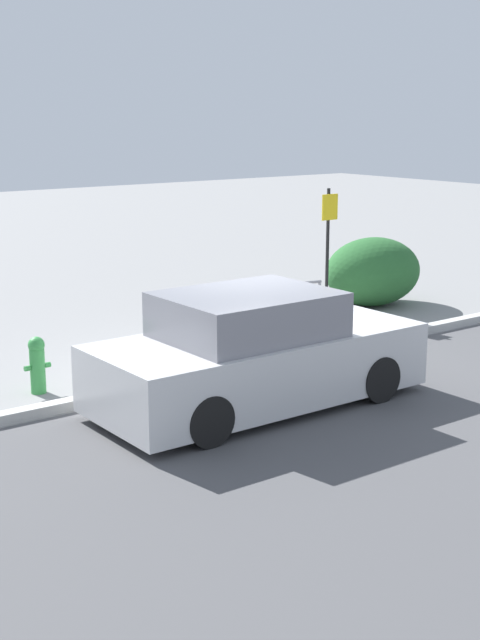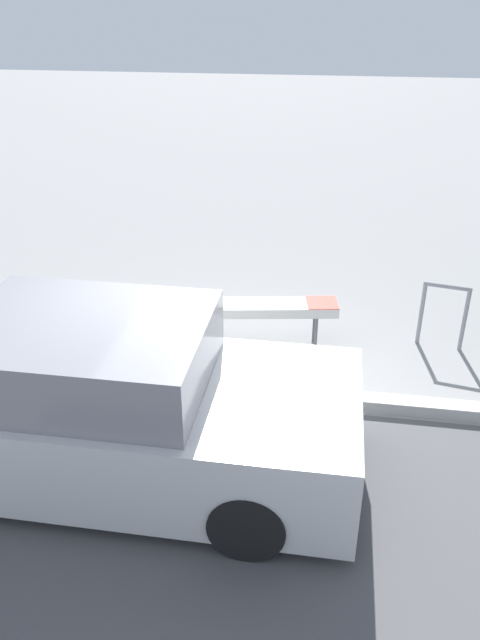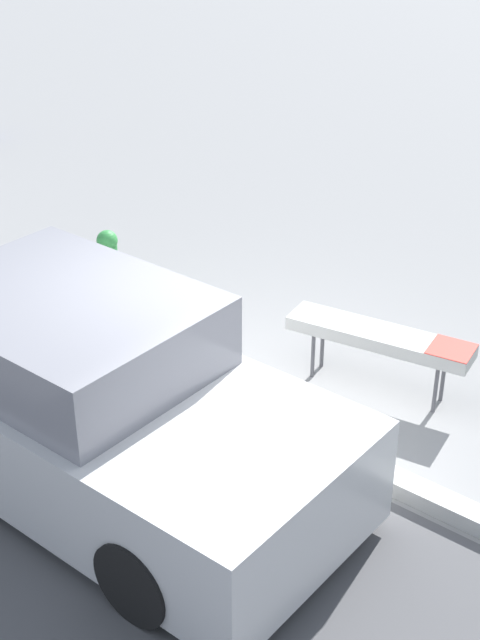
% 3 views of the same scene
% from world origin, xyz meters
% --- Properties ---
extents(ground_plane, '(60.00, 60.00, 0.00)m').
position_xyz_m(ground_plane, '(0.00, 0.00, 0.00)').
color(ground_plane, gray).
extents(curb, '(60.00, 0.20, 0.13)m').
position_xyz_m(curb, '(0.00, 0.00, 0.07)').
color(curb, '#B7B7B2').
rests_on(curb, ground_plane).
extents(bench, '(1.67, 0.64, 0.60)m').
position_xyz_m(bench, '(0.32, 1.10, 0.52)').
color(bench, '#515156').
rests_on(bench, ground_plane).
extents(bike_rack, '(0.55, 0.15, 0.83)m').
position_xyz_m(bike_rack, '(2.38, 1.44, 0.50)').
color(bike_rack, gray).
rests_on(bike_rack, ground_plane).
extents(fire_hydrant, '(0.36, 0.22, 0.77)m').
position_xyz_m(fire_hydrant, '(-2.81, 0.85, 0.41)').
color(fire_hydrant, '#338C3F').
rests_on(fire_hydrant, ground_plane).
extents(parked_car_near, '(4.27, 1.81, 1.48)m').
position_xyz_m(parked_car_near, '(-0.82, -1.28, 0.67)').
color(parked_car_near, black).
rests_on(parked_car_near, ground_plane).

